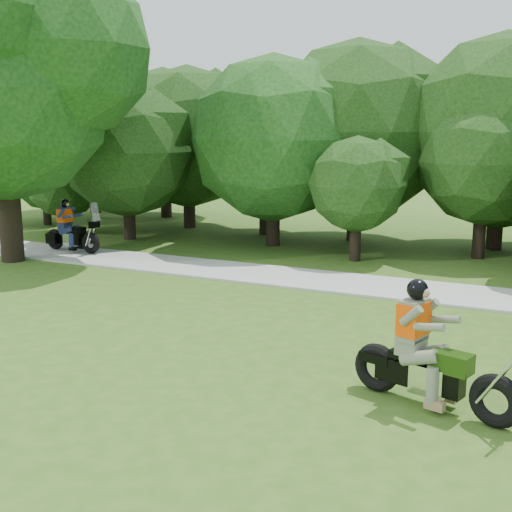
% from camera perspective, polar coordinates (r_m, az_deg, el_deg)
% --- Properties ---
extents(ground, '(100.00, 100.00, 0.00)m').
position_cam_1_polar(ground, '(9.74, -4.77, -12.80)').
color(ground, '#325819').
rests_on(ground, ground).
extents(walkway, '(60.00, 2.20, 0.06)m').
position_cam_1_polar(walkway, '(16.77, 9.15, -2.51)').
color(walkway, '#A6A6A0').
rests_on(walkway, ground).
extents(tree_line, '(40.02, 12.04, 7.28)m').
position_cam_1_polar(tree_line, '(22.48, 16.35, 9.80)').
color(tree_line, black).
rests_on(tree_line, ground).
extents(big_tree_west, '(8.64, 6.56, 9.96)m').
position_cam_1_polar(big_tree_west, '(21.00, -21.24, 15.36)').
color(big_tree_west, black).
rests_on(big_tree_west, ground).
extents(chopper_motorcycle, '(2.57, 1.16, 1.87)m').
position_cam_1_polar(chopper_motorcycle, '(9.65, 14.85, -8.98)').
color(chopper_motorcycle, black).
rests_on(chopper_motorcycle, ground).
extents(touring_motorcycle, '(2.23, 0.67, 1.70)m').
position_cam_1_polar(touring_motorcycle, '(21.70, -16.28, 2.03)').
color(touring_motorcycle, black).
rests_on(touring_motorcycle, walkway).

